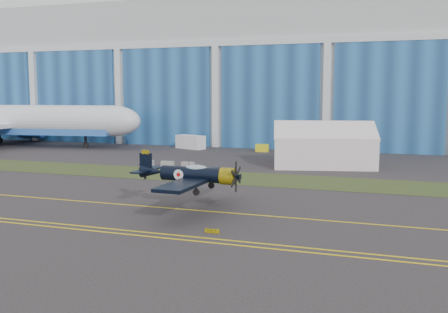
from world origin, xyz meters
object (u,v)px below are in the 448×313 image
(shipping_container, at_px, (190,142))
(tug, at_px, (262,148))
(warbird, at_px, (192,174))
(tent, at_px, (323,143))

(shipping_container, bearing_deg, tug, 21.12)
(warbird, distance_m, tug, 50.10)
(warbird, relative_size, shipping_container, 2.30)
(tent, distance_m, shipping_container, 32.29)
(shipping_container, bearing_deg, tent, -6.52)
(warbird, height_order, tent, tent)
(warbird, bearing_deg, tug, 98.61)
(warbird, relative_size, tent, 0.83)
(tent, bearing_deg, shipping_container, 136.99)
(tug, bearing_deg, tent, -53.09)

